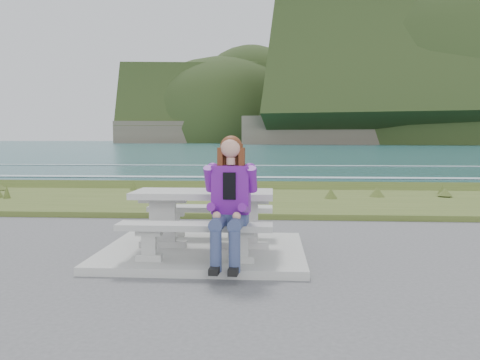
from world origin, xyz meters
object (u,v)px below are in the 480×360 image
object	(u,v)px
picnic_table	(203,204)
bench_seaward	(210,213)
seated_woman	(229,218)
bench_landward	(195,232)

from	to	relation	value
picnic_table	bench_seaward	bearing A→B (deg)	90.00
bench_seaward	seated_woman	bearing A→B (deg)	-75.02
bench_seaward	seated_woman	world-z (taller)	seated_woman
bench_seaward	seated_woman	size ratio (longest dim) A/B	1.23
picnic_table	bench_landward	xyz separation A→B (m)	(0.00, -0.70, -0.23)
picnic_table	bench_seaward	distance (m)	0.74
bench_landward	bench_seaward	world-z (taller)	same
picnic_table	bench_landward	bearing A→B (deg)	-90.00
picnic_table	bench_seaward	xyz separation A→B (m)	(0.00, 0.70, -0.23)
bench_landward	seated_woman	world-z (taller)	seated_woman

